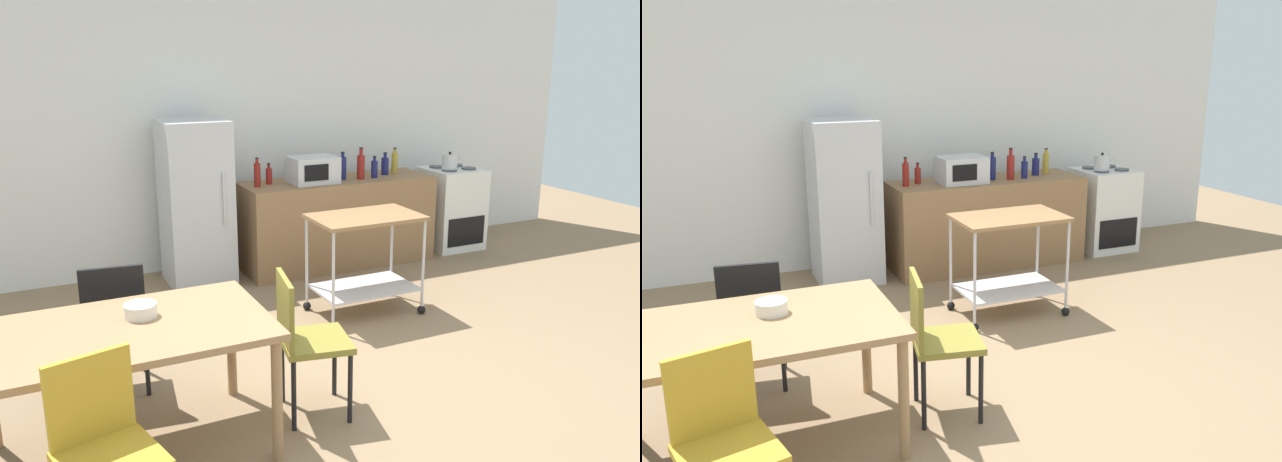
% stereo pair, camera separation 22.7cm
% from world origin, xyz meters
% --- Properties ---
extents(ground_plane, '(12.00, 12.00, 0.00)m').
position_xyz_m(ground_plane, '(0.00, 0.00, 0.00)').
color(ground_plane, '#8C7051').
extents(back_wall, '(8.40, 0.12, 2.90)m').
position_xyz_m(back_wall, '(0.00, 3.20, 1.45)').
color(back_wall, white).
rests_on(back_wall, ground_plane).
extents(kitchen_counter, '(2.00, 0.64, 0.90)m').
position_xyz_m(kitchen_counter, '(0.90, 2.60, 0.45)').
color(kitchen_counter, olive).
rests_on(kitchen_counter, ground_plane).
extents(dining_table, '(1.50, 0.90, 0.75)m').
position_xyz_m(dining_table, '(-1.64, 0.08, 0.67)').
color(dining_table, '#A37A51').
rests_on(dining_table, ground_plane).
extents(chair_mustard, '(0.49, 0.49, 0.89)m').
position_xyz_m(chair_mustard, '(-1.86, -0.59, 0.52)').
color(chair_mustard, gold).
rests_on(chair_mustard, ground_plane).
extents(chair_black, '(0.45, 0.45, 0.89)m').
position_xyz_m(chair_black, '(-1.60, 0.81, 0.52)').
color(chair_black, black).
rests_on(chair_black, ground_plane).
extents(chair_olive, '(0.47, 0.47, 0.89)m').
position_xyz_m(chair_olive, '(-0.62, 0.05, 0.52)').
color(chair_olive, olive).
rests_on(chair_olive, ground_plane).
extents(stove_oven, '(0.60, 0.61, 0.92)m').
position_xyz_m(stove_oven, '(2.35, 2.62, 0.45)').
color(stove_oven, white).
rests_on(stove_oven, ground_plane).
extents(refrigerator, '(0.60, 0.63, 1.55)m').
position_xyz_m(refrigerator, '(-0.55, 2.70, 0.78)').
color(refrigerator, silver).
rests_on(refrigerator, ground_plane).
extents(kitchen_cart, '(0.91, 0.57, 0.85)m').
position_xyz_m(kitchen_cart, '(0.50, 1.32, 0.57)').
color(kitchen_cart, olive).
rests_on(kitchen_cart, ground_plane).
extents(bottle_wine, '(0.06, 0.06, 0.28)m').
position_xyz_m(bottle_wine, '(0.03, 2.59, 1.02)').
color(bottle_wine, maroon).
rests_on(bottle_wine, kitchen_counter).
extents(bottle_vinegar, '(0.06, 0.06, 0.21)m').
position_xyz_m(bottle_vinegar, '(0.18, 2.67, 0.98)').
color(bottle_vinegar, maroon).
rests_on(bottle_vinegar, kitchen_counter).
extents(microwave, '(0.46, 0.35, 0.26)m').
position_xyz_m(microwave, '(0.60, 2.55, 1.03)').
color(microwave, silver).
rests_on(microwave, kitchen_counter).
extents(bottle_hot_sauce, '(0.08, 0.08, 0.28)m').
position_xyz_m(bottle_hot_sauce, '(0.94, 2.57, 1.02)').
color(bottle_hot_sauce, navy).
rests_on(bottle_hot_sauce, kitchen_counter).
extents(bottle_sparkling_water, '(0.08, 0.08, 0.32)m').
position_xyz_m(bottle_sparkling_water, '(1.12, 2.52, 1.03)').
color(bottle_sparkling_water, maroon).
rests_on(bottle_sparkling_water, kitchen_counter).
extents(bottle_sesame_oil, '(0.07, 0.07, 0.22)m').
position_xyz_m(bottle_sesame_oil, '(1.28, 2.52, 0.99)').
color(bottle_sesame_oil, navy).
rests_on(bottle_sesame_oil, kitchen_counter).
extents(bottle_soy_sauce, '(0.08, 0.08, 0.23)m').
position_xyz_m(bottle_soy_sauce, '(1.47, 2.62, 1.00)').
color(bottle_soy_sauce, navy).
rests_on(bottle_soy_sauce, kitchen_counter).
extents(bottle_soda, '(0.07, 0.07, 0.27)m').
position_xyz_m(bottle_soda, '(1.63, 2.68, 1.01)').
color(bottle_soda, gold).
rests_on(bottle_soda, kitchen_counter).
extents(fruit_bowl, '(0.18, 0.18, 0.07)m').
position_xyz_m(fruit_bowl, '(-1.54, 0.19, 0.79)').
color(fruit_bowl, white).
rests_on(fruit_bowl, dining_table).
extents(kettle, '(0.24, 0.17, 0.19)m').
position_xyz_m(kettle, '(2.23, 2.52, 1.00)').
color(kettle, silver).
rests_on(kettle, stove_oven).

